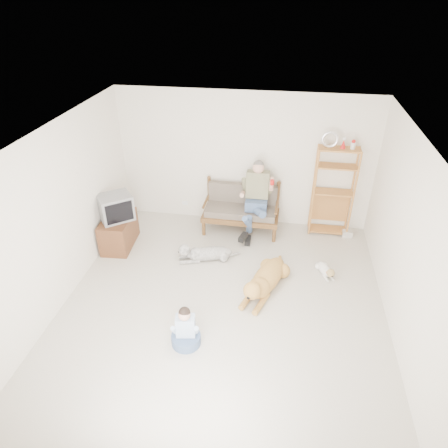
% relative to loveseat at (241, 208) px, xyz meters
% --- Properties ---
extents(floor, '(5.50, 5.50, 0.00)m').
position_rel_loveseat_xyz_m(floor, '(-0.00, -2.39, -0.49)').
color(floor, silver).
rests_on(floor, ground).
extents(ceiling, '(5.50, 5.50, 0.00)m').
position_rel_loveseat_xyz_m(ceiling, '(-0.00, -2.39, 2.21)').
color(ceiling, white).
rests_on(ceiling, ground).
extents(wall_back, '(5.00, 0.00, 5.00)m').
position_rel_loveseat_xyz_m(wall_back, '(-0.00, 0.36, 0.86)').
color(wall_back, silver).
rests_on(wall_back, ground).
extents(wall_front, '(5.00, 0.00, 5.00)m').
position_rel_loveseat_xyz_m(wall_front, '(-0.00, -5.14, 0.86)').
color(wall_front, silver).
rests_on(wall_front, ground).
extents(wall_left, '(0.00, 5.50, 5.50)m').
position_rel_loveseat_xyz_m(wall_left, '(-2.50, -2.39, 0.86)').
color(wall_left, silver).
rests_on(wall_left, ground).
extents(wall_right, '(0.00, 5.50, 5.50)m').
position_rel_loveseat_xyz_m(wall_right, '(2.50, -2.39, 0.86)').
color(wall_right, silver).
rests_on(wall_right, ground).
extents(loveseat, '(1.51, 0.72, 0.95)m').
position_rel_loveseat_xyz_m(loveseat, '(0.00, 0.00, 0.00)').
color(loveseat, brown).
rests_on(loveseat, ground).
extents(man, '(0.58, 0.82, 1.33)m').
position_rel_loveseat_xyz_m(man, '(0.28, -0.22, 0.21)').
color(man, '#4A5D88').
rests_on(man, loveseat).
extents(etagere, '(0.79, 0.35, 2.09)m').
position_rel_loveseat_xyz_m(etagere, '(1.74, 0.16, 0.43)').
color(etagere, '#BF853C').
rests_on(etagere, ground).
extents(book_stack, '(0.19, 0.14, 0.12)m').
position_rel_loveseat_xyz_m(book_stack, '(2.14, 0.04, -0.42)').
color(book_stack, silver).
rests_on(book_stack, ground).
extents(tv_stand, '(0.55, 0.93, 0.60)m').
position_rel_loveseat_xyz_m(tv_stand, '(-2.23, -0.96, -0.19)').
color(tv_stand, brown).
rests_on(tv_stand, ground).
extents(crt_tv, '(0.73, 0.72, 0.48)m').
position_rel_loveseat_xyz_m(crt_tv, '(-2.20, -0.98, 0.35)').
color(crt_tv, gray).
rests_on(crt_tv, tv_stand).
extents(wall_outlet, '(0.12, 0.02, 0.08)m').
position_rel_loveseat_xyz_m(wall_outlet, '(-1.25, 0.34, -0.19)').
color(wall_outlet, white).
rests_on(wall_outlet, ground).
extents(golden_retriever, '(0.75, 1.56, 0.49)m').
position_rel_loveseat_xyz_m(golden_retriever, '(0.61, -1.84, -0.29)').
color(golden_retriever, '#B3833E').
rests_on(golden_retriever, ground).
extents(shaggy_dog, '(1.15, 0.51, 0.35)m').
position_rel_loveseat_xyz_m(shaggy_dog, '(-0.54, -1.18, -0.34)').
color(shaggy_dog, white).
rests_on(shaggy_dog, ground).
extents(terrier, '(0.31, 0.56, 0.22)m').
position_rel_loveseat_xyz_m(terrier, '(1.64, -1.28, -0.39)').
color(terrier, white).
rests_on(terrier, ground).
extents(child, '(0.42, 0.42, 0.66)m').
position_rel_loveseat_xyz_m(child, '(-0.39, -3.14, -0.25)').
color(child, '#4A5D88').
rests_on(child, ground).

